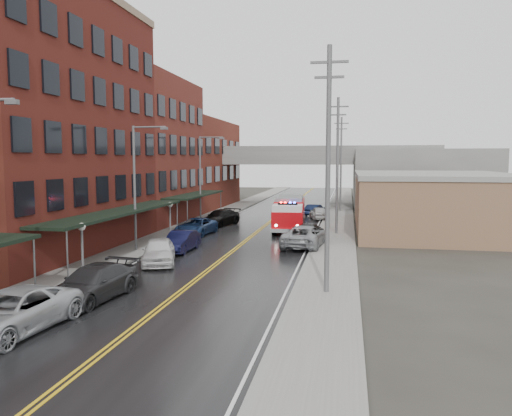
{
  "coord_description": "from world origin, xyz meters",
  "views": [
    {
      "loc": [
        8.18,
        -9.27,
        6.59
      ],
      "look_at": [
        1.36,
        27.45,
        3.0
      ],
      "focal_mm": 35.0,
      "sensor_mm": 36.0,
      "label": 1
    }
  ],
  "objects": [
    {
      "name": "road",
      "position": [
        0.0,
        30.0,
        0.01
      ],
      "size": [
        11.0,
        160.0,
        0.02
      ],
      "primitive_type": "cube",
      "color": "black",
      "rests_on": "ground"
    },
    {
      "name": "sidewalk_left",
      "position": [
        -7.3,
        30.0,
        0.07
      ],
      "size": [
        3.0,
        160.0,
        0.15
      ],
      "primitive_type": "cube",
      "color": "slate",
      "rests_on": "ground"
    },
    {
      "name": "sidewalk_right",
      "position": [
        7.3,
        30.0,
        0.07
      ],
      "size": [
        3.0,
        160.0,
        0.15
      ],
      "primitive_type": "cube",
      "color": "slate",
      "rests_on": "ground"
    },
    {
      "name": "curb_left",
      "position": [
        -5.65,
        30.0,
        0.07
      ],
      "size": [
        0.3,
        160.0,
        0.15
      ],
      "primitive_type": "cube",
      "color": "gray",
      "rests_on": "ground"
    },
    {
      "name": "curb_right",
      "position": [
        5.65,
        30.0,
        0.07
      ],
      "size": [
        0.3,
        160.0,
        0.15
      ],
      "primitive_type": "cube",
      "color": "gray",
      "rests_on": "ground"
    },
    {
      "name": "brick_building_b",
      "position": [
        -13.3,
        23.0,
        9.0
      ],
      "size": [
        9.0,
        20.0,
        18.0
      ],
      "primitive_type": "cube",
      "color": "#581F17",
      "rests_on": "ground"
    },
    {
      "name": "brick_building_c",
      "position": [
        -13.3,
        40.5,
        7.5
      ],
      "size": [
        9.0,
        15.0,
        15.0
      ],
      "primitive_type": "cube",
      "color": "maroon",
      "rests_on": "ground"
    },
    {
      "name": "brick_building_far",
      "position": [
        -13.3,
        58.0,
        6.0
      ],
      "size": [
        9.0,
        20.0,
        12.0
      ],
      "primitive_type": "cube",
      "color": "#612819",
      "rests_on": "ground"
    },
    {
      "name": "tan_building",
      "position": [
        16.0,
        40.0,
        2.5
      ],
      "size": [
        14.0,
        22.0,
        5.0
      ],
      "primitive_type": "cube",
      "color": "#886149",
      "rests_on": "ground"
    },
    {
      "name": "right_far_block",
      "position": [
        18.0,
        70.0,
        4.0
      ],
      "size": [
        18.0,
        30.0,
        8.0
      ],
      "primitive_type": "cube",
      "color": "slate",
      "rests_on": "ground"
    },
    {
      "name": "awning_1",
      "position": [
        -7.49,
        23.0,
        2.99
      ],
      "size": [
        2.6,
        18.0,
        3.09
      ],
      "color": "black",
      "rests_on": "ground"
    },
    {
      "name": "awning_2",
      "position": [
        -7.49,
        40.5,
        2.99
      ],
      "size": [
        2.6,
        13.0,
        3.09
      ],
      "color": "black",
      "rests_on": "ground"
    },
    {
      "name": "globe_lamp_1",
      "position": [
        -6.4,
        16.0,
        2.31
      ],
      "size": [
        0.44,
        0.44,
        3.12
      ],
      "color": "#59595B",
      "rests_on": "ground"
    },
    {
      "name": "globe_lamp_2",
      "position": [
        -6.4,
        30.0,
        2.31
      ],
      "size": [
        0.44,
        0.44,
        3.12
      ],
      "color": "#59595B",
      "rests_on": "ground"
    },
    {
      "name": "street_lamp_1",
      "position": [
        -6.55,
        24.0,
        5.19
      ],
      "size": [
        2.64,
        0.22,
        9.0
      ],
      "color": "#59595B",
      "rests_on": "ground"
    },
    {
      "name": "street_lamp_2",
      "position": [
        -6.55,
        40.0,
        5.19
      ],
      "size": [
        2.64,
        0.22,
        9.0
      ],
      "color": "#59595B",
      "rests_on": "ground"
    },
    {
      "name": "utility_pole_0",
      "position": [
        7.2,
        15.0,
        6.31
      ],
      "size": [
        1.8,
        0.24,
        12.0
      ],
      "color": "#59595B",
      "rests_on": "ground"
    },
    {
      "name": "utility_pole_1",
      "position": [
        7.2,
        35.0,
        6.31
      ],
      "size": [
        1.8,
        0.24,
        12.0
      ],
      "color": "#59595B",
      "rests_on": "ground"
    },
    {
      "name": "utility_pole_2",
      "position": [
        7.2,
        55.0,
        6.31
      ],
      "size": [
        1.8,
        0.24,
        12.0
      ],
      "color": "#59595B",
      "rests_on": "ground"
    },
    {
      "name": "overpass",
      "position": [
        0.0,
        62.0,
        5.99
      ],
      "size": [
        40.0,
        10.0,
        7.5
      ],
      "color": "slate",
      "rests_on": "ground"
    },
    {
      "name": "fire_truck",
      "position": [
        2.78,
        36.9,
        1.69
      ],
      "size": [
        3.89,
        8.7,
        3.12
      ],
      "rotation": [
        0.0,
        0.0,
        0.07
      ],
      "color": "#B4080E",
      "rests_on": "ground"
    },
    {
      "name": "parked_car_left_2",
      "position": [
        -4.36,
        7.22,
        0.82
      ],
      "size": [
        3.24,
        6.13,
        1.64
      ],
      "primitive_type": "imported",
      "rotation": [
        0.0,
        0.0,
        -0.09
      ],
      "color": "#AAAFB3",
      "rests_on": "ground"
    },
    {
      "name": "parked_car_left_3",
      "position": [
        -3.6,
        12.0,
        0.81
      ],
      "size": [
        2.87,
        5.77,
        1.61
      ],
      "primitive_type": "imported",
      "rotation": [
        0.0,
        0.0,
        -0.11
      ],
      "color": "#2A2B2D",
      "rests_on": "ground"
    },
    {
      "name": "parked_car_left_4",
      "position": [
        -3.6,
        20.32,
        0.84
      ],
      "size": [
        3.45,
        5.29,
        1.68
      ],
      "primitive_type": "imported",
      "rotation": [
        0.0,
        0.0,
        0.33
      ],
      "color": "silver",
      "rests_on": "ground"
    },
    {
      "name": "parked_car_left_5",
      "position": [
        -3.66,
        24.75,
        0.75
      ],
      "size": [
        1.7,
        4.58,
        1.5
      ],
      "primitive_type": "imported",
      "rotation": [
        0.0,
        0.0,
        -0.03
      ],
      "color": "black",
      "rests_on": "ground"
    },
    {
      "name": "parked_car_left_6",
      "position": [
        -5.0,
        32.71,
        0.74
      ],
      "size": [
        2.92,
        5.51,
        1.47
      ],
      "primitive_type": "imported",
      "rotation": [
        0.0,
        0.0,
        -0.09
      ],
      "color": "navy",
      "rests_on": "ground"
    },
    {
      "name": "parked_car_left_7",
      "position": [
        -4.52,
        39.2,
        0.8
      ],
      "size": [
        3.64,
        5.9,
        1.6
      ],
      "primitive_type": "imported",
      "rotation": [
        0.0,
        0.0,
        -0.27
      ],
      "color": "black",
      "rests_on": "ground"
    },
    {
      "name": "parked_car_right_0",
      "position": [
        5.0,
        28.2,
        0.84
      ],
      "size": [
        3.43,
        6.28,
        1.67
      ],
      "primitive_type": "imported",
      "rotation": [
        0.0,
        0.0,
        3.03
      ],
      "color": "gray",
      "rests_on": "ground"
    },
    {
      "name": "parked_car_right_1",
      "position": [
        5.0,
        32.41,
        0.66
      ],
      "size": [
        2.48,
        4.78,
        1.33
      ],
      "primitive_type": "imported",
      "rotation": [
        0.0,
        0.0,
        3.0
      ],
      "color": "black",
      "rests_on": "ground"
    },
    {
      "name": "parked_car_right_2",
      "position": [
        5.0,
        46.2,
        0.72
      ],
      "size": [
        2.64,
        4.51,
        1.44
      ],
      "primitive_type": "imported",
      "rotation": [
        0.0,
        0.0,
        3.38
      ],
      "color": "#BDBDBD",
      "rests_on": "ground"
    },
    {
      "name": "parked_car_right_3",
      "position": [
        4.3,
        50.08,
        0.68
      ],
      "size": [
        2.42,
        4.36,
        1.36
      ],
      "primitive_type": "imported",
      "rotation": [
        0.0,
        0.0,
        2.89
      ],
      "color": "black",
      "rests_on": "ground"
    }
  ]
}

